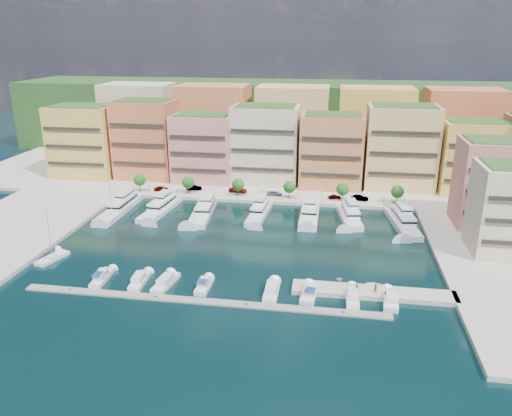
% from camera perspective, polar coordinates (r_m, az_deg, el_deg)
% --- Properties ---
extents(ground, '(400.00, 400.00, 0.00)m').
position_cam_1_polar(ground, '(123.73, -1.38, -3.94)').
color(ground, black).
rests_on(ground, ground).
extents(north_quay, '(220.00, 64.00, 2.00)m').
position_cam_1_polar(north_quay, '(181.74, 2.15, 3.65)').
color(north_quay, '#9E998E').
rests_on(north_quay, ground).
extents(hillside, '(240.00, 40.00, 58.00)m').
position_cam_1_polar(hillside, '(228.09, 3.64, 6.83)').
color(hillside, '#1C3D19').
rests_on(hillside, ground).
extents(south_pontoon, '(72.00, 2.20, 0.35)m').
position_cam_1_polar(south_pontoon, '(98.13, -6.35, -10.61)').
color(south_pontoon, gray).
rests_on(south_pontoon, ground).
extents(finger_pier, '(32.00, 5.00, 2.00)m').
position_cam_1_polar(finger_pier, '(102.56, 13.26, -9.65)').
color(finger_pier, '#9E998E').
rests_on(finger_pier, ground).
extents(apartment_0, '(22.00, 16.50, 24.80)m').
position_cam_1_polar(apartment_0, '(187.06, -18.95, 7.27)').
color(apartment_0, gold).
rests_on(apartment_0, north_quay).
extents(apartment_1, '(20.00, 16.50, 26.80)m').
position_cam_1_polar(apartment_1, '(179.55, -12.40, 7.73)').
color(apartment_1, '#CF7445').
rests_on(apartment_1, north_quay).
extents(apartment_2, '(20.00, 15.50, 22.80)m').
position_cam_1_polar(apartment_2, '(171.59, -5.99, 6.87)').
color(apartment_2, tan).
rests_on(apartment_2, north_quay).
extents(apartment_3, '(22.00, 16.50, 25.80)m').
position_cam_1_polar(apartment_3, '(169.07, 1.12, 7.30)').
color(apartment_3, beige).
rests_on(apartment_3, north_quay).
extents(apartment_4, '(20.00, 15.50, 23.80)m').
position_cam_1_polar(apartment_4, '(165.77, 8.61, 6.50)').
color(apartment_4, '#B68044').
rests_on(apartment_4, north_quay).
extents(apartment_5, '(22.00, 16.50, 26.80)m').
position_cam_1_polar(apartment_5, '(168.74, 16.18, 6.70)').
color(apartment_5, '#DDAD75').
rests_on(apartment_5, north_quay).
extents(apartment_6, '(20.00, 15.50, 22.80)m').
position_cam_1_polar(apartment_6, '(171.39, 23.53, 5.36)').
color(apartment_6, gold).
rests_on(apartment_6, north_quay).
extents(apartment_east_a, '(18.00, 14.50, 22.80)m').
position_cam_1_polar(apartment_east_a, '(142.81, 25.50, 2.57)').
color(apartment_east_a, tan).
rests_on(apartment_east_a, east_quay).
extents(backblock_0, '(26.00, 18.00, 30.00)m').
position_cam_1_polar(backblock_0, '(203.40, -13.14, 9.46)').
color(backblock_0, beige).
rests_on(backblock_0, north_quay).
extents(backblock_1, '(26.00, 18.00, 30.00)m').
position_cam_1_polar(backblock_1, '(194.21, -4.78, 9.45)').
color(backblock_1, '#B68044').
rests_on(backblock_1, north_quay).
extents(backblock_2, '(26.00, 18.00, 30.00)m').
position_cam_1_polar(backblock_2, '(189.38, 4.19, 9.21)').
color(backblock_2, '#DDAD75').
rests_on(backblock_2, north_quay).
extents(backblock_3, '(26.00, 18.00, 30.00)m').
position_cam_1_polar(backblock_3, '(189.24, 13.38, 8.75)').
color(backblock_3, gold).
rests_on(backblock_3, north_quay).
extents(backblock_4, '(26.00, 18.00, 30.00)m').
position_cam_1_polar(backblock_4, '(193.80, 22.33, 8.07)').
color(backblock_4, '#CF7445').
rests_on(backblock_4, north_quay).
extents(tree_0, '(3.80, 3.80, 5.65)m').
position_cam_1_polar(tree_0, '(163.59, -13.16, 3.12)').
color(tree_0, '#473323').
rests_on(tree_0, north_quay).
extents(tree_1, '(3.80, 3.80, 5.65)m').
position_cam_1_polar(tree_1, '(158.33, -7.77, 2.92)').
color(tree_1, '#473323').
rests_on(tree_1, north_quay).
extents(tree_2, '(3.80, 3.80, 5.65)m').
position_cam_1_polar(tree_2, '(154.56, -2.07, 2.69)').
color(tree_2, '#473323').
rests_on(tree_2, north_quay).
extents(tree_3, '(3.80, 3.80, 5.65)m').
position_cam_1_polar(tree_3, '(152.38, 3.85, 2.41)').
color(tree_3, '#473323').
rests_on(tree_3, north_quay).
extents(tree_4, '(3.80, 3.80, 5.65)m').
position_cam_1_polar(tree_4, '(151.87, 9.87, 2.11)').
color(tree_4, '#473323').
rests_on(tree_4, north_quay).
extents(tree_5, '(3.80, 3.80, 5.65)m').
position_cam_1_polar(tree_5, '(153.04, 15.87, 1.78)').
color(tree_5, '#473323').
rests_on(tree_5, north_quay).
extents(lamppost_0, '(0.30, 0.30, 4.20)m').
position_cam_1_polar(lamppost_0, '(160.34, -12.11, 2.53)').
color(lamppost_0, black).
rests_on(lamppost_0, north_quay).
extents(lamppost_1, '(0.30, 0.30, 4.20)m').
position_cam_1_polar(lamppost_1, '(154.87, -5.87, 2.28)').
color(lamppost_1, black).
rests_on(lamppost_1, north_quay).
extents(lamppost_2, '(0.30, 0.30, 4.20)m').
position_cam_1_polar(lamppost_2, '(151.35, 0.74, 1.98)').
color(lamppost_2, black).
rests_on(lamppost_2, north_quay).
extents(lamppost_3, '(0.30, 0.30, 4.20)m').
position_cam_1_polar(lamppost_3, '(149.93, 7.57, 1.64)').
color(lamppost_3, black).
rests_on(lamppost_3, north_quay).
extents(lamppost_4, '(0.30, 0.30, 4.20)m').
position_cam_1_polar(lamppost_4, '(150.67, 14.42, 1.28)').
color(lamppost_4, black).
rests_on(lamppost_4, north_quay).
extents(yacht_0, '(5.07, 24.47, 7.30)m').
position_cam_1_polar(yacht_0, '(150.83, -15.19, 0.18)').
color(yacht_0, silver).
rests_on(yacht_0, ground).
extents(yacht_1, '(7.11, 22.17, 7.30)m').
position_cam_1_polar(yacht_1, '(147.49, -10.76, 0.05)').
color(yacht_1, silver).
rests_on(yacht_1, ground).
extents(yacht_2, '(7.10, 23.11, 7.30)m').
position_cam_1_polar(yacht_2, '(143.39, -6.00, -0.22)').
color(yacht_2, silver).
rests_on(yacht_2, ground).
extents(yacht_3, '(5.32, 19.82, 7.30)m').
position_cam_1_polar(yacht_3, '(141.56, 0.42, -0.37)').
color(yacht_3, silver).
rests_on(yacht_3, ground).
extents(yacht_4, '(5.05, 18.61, 7.30)m').
position_cam_1_polar(yacht_4, '(140.69, 6.14, -0.66)').
color(yacht_4, silver).
rests_on(yacht_4, ground).
extents(yacht_5, '(7.38, 18.47, 7.30)m').
position_cam_1_polar(yacht_5, '(140.93, 10.61, -0.80)').
color(yacht_5, silver).
rests_on(yacht_5, ground).
extents(yacht_6, '(7.99, 23.07, 7.30)m').
position_cam_1_polar(yacht_6, '(140.15, 16.35, -1.39)').
color(yacht_6, silver).
rests_on(yacht_6, ground).
extents(cruiser_1, '(2.90, 8.65, 2.66)m').
position_cam_1_polar(cruiser_1, '(109.95, -17.21, -7.64)').
color(cruiser_1, silver).
rests_on(cruiser_1, ground).
extents(cruiser_2, '(3.02, 8.27, 2.55)m').
position_cam_1_polar(cruiser_2, '(106.74, -13.17, -8.11)').
color(cruiser_2, silver).
rests_on(cruiser_2, ground).
extents(cruiser_3, '(3.82, 8.98, 2.55)m').
position_cam_1_polar(cruiser_3, '(104.84, -10.30, -8.41)').
color(cruiser_3, silver).
rests_on(cruiser_3, ground).
extents(cruiser_4, '(2.56, 7.15, 2.66)m').
position_cam_1_polar(cruiser_4, '(102.58, -5.94, -8.83)').
color(cruiser_4, silver).
rests_on(cruiser_4, ground).
extents(cruiser_6, '(2.84, 8.48, 2.55)m').
position_cam_1_polar(cruiser_6, '(100.19, 1.81, -9.47)').
color(cruiser_6, silver).
rests_on(cruiser_6, ground).
extents(cruiser_7, '(3.50, 7.72, 2.66)m').
position_cam_1_polar(cruiser_7, '(99.65, 6.12, -9.73)').
color(cruiser_7, silver).
rests_on(cruiser_7, ground).
extents(cruiser_8, '(2.47, 8.71, 2.55)m').
position_cam_1_polar(cruiser_8, '(99.73, 10.96, -9.99)').
color(cruiser_8, silver).
rests_on(cruiser_8, ground).
extents(cruiser_9, '(3.43, 8.18, 2.55)m').
position_cam_1_polar(cruiser_9, '(100.36, 15.18, -10.14)').
color(cruiser_9, silver).
rests_on(cruiser_9, ground).
extents(sailboat_2, '(3.36, 8.45, 13.20)m').
position_cam_1_polar(sailboat_2, '(144.91, -16.15, -1.06)').
color(sailboat_2, silver).
rests_on(sailboat_2, ground).
extents(sailboat_0, '(4.97, 8.57, 13.20)m').
position_cam_1_polar(sailboat_0, '(123.38, -22.26, -5.37)').
color(sailboat_0, silver).
rests_on(sailboat_0, ground).
extents(tender_1, '(1.84, 1.73, 0.78)m').
position_cam_1_polar(tender_1, '(106.64, 9.51, -7.96)').
color(tender_1, beige).
rests_on(tender_1, ground).
extents(tender_2, '(3.87, 2.83, 0.78)m').
position_cam_1_polar(tender_2, '(105.58, 13.51, -8.55)').
color(tender_2, silver).
rests_on(tender_2, ground).
extents(car_0, '(4.97, 3.25, 1.57)m').
position_cam_1_polar(car_0, '(163.61, -10.79, 2.21)').
color(car_0, gray).
rests_on(car_0, north_quay).
extents(car_1, '(5.32, 3.02, 1.66)m').
position_cam_1_polar(car_1, '(162.62, -7.10, 2.32)').
color(car_1, gray).
rests_on(car_1, north_quay).
extents(car_2, '(6.05, 3.24, 1.61)m').
position_cam_1_polar(car_2, '(159.45, -2.07, 2.10)').
color(car_2, gray).
rests_on(car_2, north_quay).
extents(car_3, '(4.92, 2.24, 1.40)m').
position_cam_1_polar(car_3, '(156.17, 2.12, 1.69)').
color(car_3, gray).
rests_on(car_3, north_quay).
extents(car_4, '(4.21, 2.81, 1.33)m').
position_cam_1_polar(car_4, '(154.89, 8.98, 1.30)').
color(car_4, gray).
rests_on(car_4, north_quay).
extents(car_5, '(5.25, 1.97, 1.71)m').
position_cam_1_polar(car_5, '(154.32, 11.76, 1.14)').
color(car_5, gray).
rests_on(car_5, north_quay).
extents(person_0, '(0.84, 0.82, 1.95)m').
position_cam_1_polar(person_0, '(100.08, 11.46, -8.98)').
color(person_0, '#242649').
rests_on(person_0, finger_pier).
extents(person_1, '(0.98, 0.84, 1.75)m').
position_cam_1_polar(person_1, '(101.04, 13.45, -8.92)').
color(person_1, '#4A342C').
rests_on(person_1, finger_pier).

